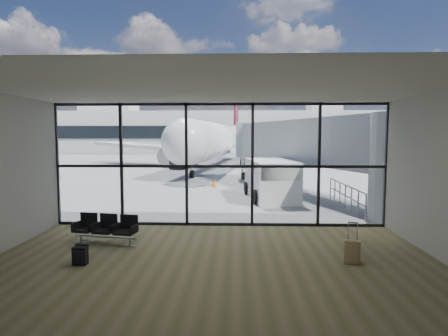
# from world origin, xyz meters

# --- Properties ---
(ground) EXTENTS (220.00, 220.00, 0.00)m
(ground) POSITION_xyz_m (0.00, 40.00, 0.00)
(ground) COLOR slate
(ground) RESTS_ON ground
(lounge_shell) EXTENTS (12.02, 8.01, 4.51)m
(lounge_shell) POSITION_xyz_m (0.00, -4.80, 2.65)
(lounge_shell) COLOR brown
(lounge_shell) RESTS_ON ground
(glass_curtain_wall) EXTENTS (12.10, 0.12, 4.50)m
(glass_curtain_wall) POSITION_xyz_m (0.00, 0.00, 2.25)
(glass_curtain_wall) COLOR white
(glass_curtain_wall) RESTS_ON ground
(jet_bridge) EXTENTS (8.00, 16.50, 4.33)m
(jet_bridge) POSITION_xyz_m (4.90, 7.07, 2.76)
(jet_bridge) COLOR #A4A7AA
(jet_bridge) RESTS_ON ground
(apron_railing) EXTENTS (0.06, 5.46, 1.11)m
(apron_railing) POSITION_xyz_m (5.60, 3.50, 0.72)
(apron_railing) COLOR gray
(apron_railing) RESTS_ON ground
(far_terminal) EXTENTS (80.00, 12.20, 11.00)m
(far_terminal) POSITION_xyz_m (-0.59, 61.97, 4.21)
(far_terminal) COLOR beige
(far_terminal) RESTS_ON ground
(tree_0) EXTENTS (4.95, 4.95, 7.12)m
(tree_0) POSITION_xyz_m (-45.00, 72.00, 4.63)
(tree_0) COLOR #382619
(tree_0) RESTS_ON ground
(tree_1) EXTENTS (5.61, 5.61, 8.07)m
(tree_1) POSITION_xyz_m (-39.00, 72.00, 5.25)
(tree_1) COLOR #382619
(tree_1) RESTS_ON ground
(tree_2) EXTENTS (6.27, 6.27, 9.03)m
(tree_2) POSITION_xyz_m (-33.00, 72.00, 5.88)
(tree_2) COLOR #382619
(tree_2) RESTS_ON ground
(tree_3) EXTENTS (4.95, 4.95, 7.12)m
(tree_3) POSITION_xyz_m (-27.00, 72.00, 4.63)
(tree_3) COLOR #382619
(tree_3) RESTS_ON ground
(tree_4) EXTENTS (5.61, 5.61, 8.07)m
(tree_4) POSITION_xyz_m (-21.00, 72.00, 5.25)
(tree_4) COLOR #382619
(tree_4) RESTS_ON ground
(tree_5) EXTENTS (6.27, 6.27, 9.03)m
(tree_5) POSITION_xyz_m (-15.00, 72.00, 5.88)
(tree_5) COLOR #382619
(tree_5) RESTS_ON ground
(seating_row) EXTENTS (2.01, 0.90, 0.89)m
(seating_row) POSITION_xyz_m (-3.38, -2.36, 0.50)
(seating_row) COLOR gray
(seating_row) RESTS_ON ground
(backpack) EXTENTS (0.36, 0.33, 0.52)m
(backpack) POSITION_xyz_m (-3.38, -4.35, 0.25)
(backpack) COLOR black
(backpack) RESTS_ON ground
(suitcase) EXTENTS (0.45, 0.37, 1.07)m
(suitcase) POSITION_xyz_m (3.61, -4.03, 0.32)
(suitcase) COLOR #8F7E50
(suitcase) RESTS_ON ground
(airliner) EXTENTS (30.49, 35.46, 9.15)m
(airliner) POSITION_xyz_m (-1.22, 28.83, 2.79)
(airliner) COLOR silver
(airliner) RESTS_ON ground
(service_van) EXTENTS (2.73, 4.90, 2.04)m
(service_van) POSITION_xyz_m (2.44, 5.87, 1.05)
(service_van) COLOR silver
(service_van) RESTS_ON ground
(belt_loader) EXTENTS (2.46, 3.92, 1.71)m
(belt_loader) POSITION_xyz_m (-4.80, 24.03, 0.58)
(belt_loader) COLOR black
(belt_loader) RESTS_ON ground
(mobile_stairs) EXTENTS (2.05, 3.55, 2.41)m
(mobile_stairs) POSITION_xyz_m (-13.39, 10.88, 0.58)
(mobile_stairs) COLOR gold
(mobile_stairs) RESTS_ON ground
(traffic_cone_b) EXTENTS (0.36, 0.36, 0.52)m
(traffic_cone_b) POSITION_xyz_m (-0.80, 10.39, 0.25)
(traffic_cone_b) COLOR orange
(traffic_cone_b) RESTS_ON ground
(traffic_cone_c) EXTENTS (0.41, 0.41, 0.59)m
(traffic_cone_c) POSITION_xyz_m (5.00, 16.61, 0.28)
(traffic_cone_c) COLOR orange
(traffic_cone_c) RESTS_ON ground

